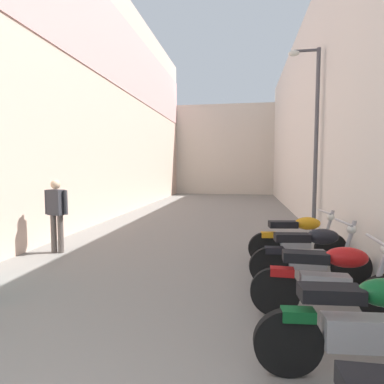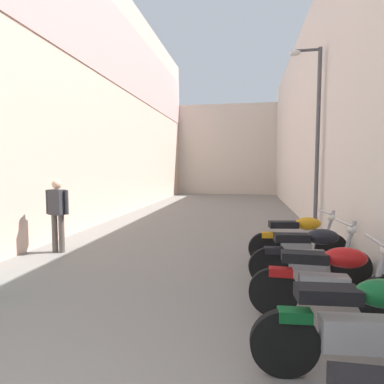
{
  "view_description": "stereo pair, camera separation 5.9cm",
  "coord_description": "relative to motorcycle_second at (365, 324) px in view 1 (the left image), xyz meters",
  "views": [
    {
      "loc": [
        1.32,
        -0.3,
        1.83
      ],
      "look_at": [
        0.39,
        5.44,
        1.38
      ],
      "focal_mm": 29.57,
      "sensor_mm": 36.0,
      "label": 1
    },
    {
      "loc": [
        1.38,
        -0.29,
        1.83
      ],
      "look_at": [
        0.39,
        5.44,
        1.38
      ],
      "focal_mm": 29.57,
      "sensor_mm": 36.0,
      "label": 2
    }
  ],
  "objects": [
    {
      "name": "motorcycle_fourth",
      "position": [
        -0.0,
        2.19,
        0.0
      ],
      "size": [
        1.85,
        0.58,
        1.04
      ],
      "color": "black",
      "rests_on": "ground"
    },
    {
      "name": "motorcycle_third",
      "position": [
        0.0,
        1.08,
        0.0
      ],
      "size": [
        1.85,
        0.58,
        1.04
      ],
      "color": "black",
      "rests_on": "ground"
    },
    {
      "name": "ground_plane",
      "position": [
        -2.36,
        6.18,
        -0.5
      ],
      "size": [
        37.35,
        37.35,
        0.0
      ],
      "primitive_type": "plane",
      "color": "slate"
    },
    {
      "name": "pedestrian_further_down",
      "position": [
        -4.97,
        3.35,
        0.42
      ],
      "size": [
        0.52,
        0.28,
        1.57
      ],
      "color": "#564C47",
      "rests_on": "ground"
    },
    {
      "name": "motorcycle_fifth",
      "position": [
        -0.0,
        3.33,
        0.0
      ],
      "size": [
        1.84,
        0.58,
        1.04
      ],
      "color": "black",
      "rests_on": "ground"
    },
    {
      "name": "building_right",
      "position": [
        1.14,
        8.18,
        2.97
      ],
      "size": [
        0.45,
        21.35,
        6.93
      ],
      "color": "beige",
      "rests_on": "ground"
    },
    {
      "name": "building_far_end",
      "position": [
        -2.36,
        19.86,
        2.55
      ],
      "size": [
        9.6,
        2.0,
        6.1
      ],
      "primitive_type": "cube",
      "color": "beige",
      "rests_on": "ground"
    },
    {
      "name": "street_lamp",
      "position": [
        0.7,
        5.76,
        2.31
      ],
      "size": [
        0.79,
        0.18,
        4.81
      ],
      "color": "#47474C",
      "rests_on": "ground"
    },
    {
      "name": "building_left",
      "position": [
        -5.85,
        8.15,
        3.85
      ],
      "size": [
        0.45,
        21.35,
        8.61
      ],
      "color": "beige",
      "rests_on": "ground"
    },
    {
      "name": "motorcycle_second",
      "position": [
        0.0,
        0.0,
        0.0
      ],
      "size": [
        1.85,
        0.58,
        1.04
      ],
      "color": "black",
      "rests_on": "ground"
    }
  ]
}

